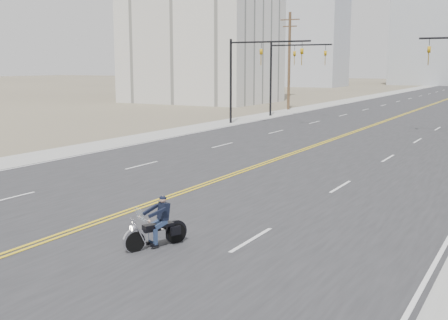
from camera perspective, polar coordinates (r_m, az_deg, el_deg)
ground_plane at (r=15.89m, az=-20.69°, el=-8.81°), size 400.00×400.00×0.00m
road at (r=80.55m, az=21.05°, el=5.52°), size 20.00×200.00×0.01m
sidewalk_left at (r=83.01m, az=13.14°, el=6.01°), size 3.00×200.00×0.01m
traffic_mast_left at (r=46.42m, az=2.92°, el=9.70°), size 7.10×0.26×7.00m
traffic_mast_far at (r=53.83m, az=6.45°, el=9.57°), size 6.10×0.26×7.00m
utility_pole_left at (r=62.44m, az=6.64°, el=10.11°), size 2.20×0.30×10.50m
haze_bldg_a at (r=133.17m, az=9.00°, el=12.13°), size 14.00×12.00×22.00m
haze_bldg_d at (r=151.64m, az=20.81°, el=12.07°), size 20.00×15.00×26.00m
haze_bldg_f at (r=152.62m, az=5.61°, el=10.74°), size 12.00×12.00×16.00m
motorcyclist at (r=15.20m, az=-6.97°, el=-6.33°), size 1.42×1.94×1.40m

